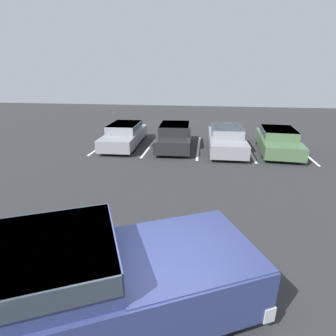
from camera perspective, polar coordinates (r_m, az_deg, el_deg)
The scene contains 11 objects.
ground_plane at distance 5.13m, azimuth -2.77°, elevation -30.42°, with size 60.00×60.00×0.00m, color #2D2D30.
stall_stripe_a at distance 15.81m, azimuth -13.60°, elevation 5.13°, with size 0.12×4.70×0.01m, color white.
stall_stripe_b at distance 15.03m, azimuth -3.83°, elevation 4.88°, with size 0.12×4.70×0.01m, color white.
stall_stripe_c at distance 14.72m, azimuth 6.66°, elevation 4.46°, with size 0.12×4.70×0.01m, color white.
stall_stripe_d at distance 14.91m, azimuth 17.22°, elevation 3.88°, with size 0.12×4.70×0.01m, color white.
stall_stripe_e at distance 15.58m, azimuth 27.18°, elevation 3.22°, with size 0.12×4.70×0.01m, color white.
pickup_truck at distance 4.62m, azimuth -21.14°, elevation -23.28°, with size 6.38×4.45×1.74m.
parked_sedan_a at distance 15.18m, azimuth -9.43°, elevation 7.35°, with size 1.90×4.72×1.24m.
parked_sedan_b at distance 14.55m, azimuth 1.44°, elevation 7.18°, with size 1.98×4.43×1.29m.
parked_sedan_c at distance 14.40m, azimuth 12.56°, elevation 6.47°, with size 1.86×4.73×1.25m.
parked_sedan_d at distance 14.96m, azimuth 22.79°, elevation 5.77°, with size 2.13×4.71×1.19m.
Camera 1 is at (0.68, -3.18, 3.96)m, focal length 28.00 mm.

